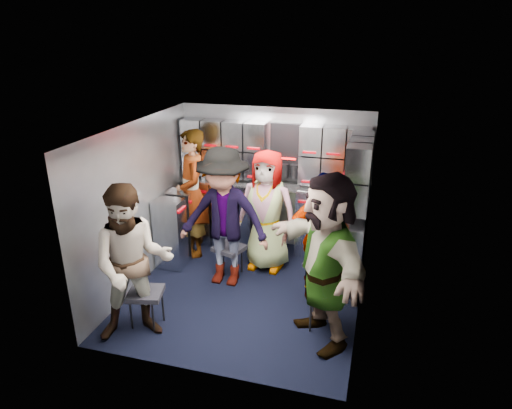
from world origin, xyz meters
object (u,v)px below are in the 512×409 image
(jump_seat_near_left, at_px, (146,295))
(jump_seat_mid_left, at_px, (229,250))
(jump_seat_mid_right, at_px, (320,266))
(attendant_arc_a, at_px, (133,264))
(attendant_standing, at_px, (192,194))
(jump_seat_near_right, at_px, (325,298))
(attendant_arc_d, at_px, (320,238))
(jump_seat_center, at_px, (270,232))
(attendant_arc_e, at_px, (326,261))
(attendant_arc_c, at_px, (267,211))
(attendant_arc_b, at_px, (224,218))

(jump_seat_near_left, xyz_separation_m, jump_seat_mid_left, (0.53, 1.31, -0.00))
(jump_seat_mid_right, relative_size, attendant_arc_a, 0.25)
(jump_seat_near_left, bearing_deg, attendant_standing, 95.82)
(jump_seat_mid_left, bearing_deg, jump_seat_near_right, -30.72)
(jump_seat_mid_left, bearing_deg, attendant_arc_a, -109.73)
(attendant_arc_a, xyz_separation_m, attendant_arc_d, (1.76, 1.24, -0.05))
(jump_seat_mid_left, distance_m, jump_seat_near_right, 1.61)
(jump_seat_mid_left, xyz_separation_m, jump_seat_center, (0.42, 0.55, 0.06))
(attendant_arc_d, distance_m, attendant_arc_e, 0.79)
(jump_seat_near_right, height_order, attendant_standing, attendant_standing)
(jump_seat_near_left, relative_size, jump_seat_mid_right, 1.01)
(jump_seat_mid_right, height_order, attendant_standing, attendant_standing)
(attendant_arc_c, bearing_deg, attendant_arc_b, -122.94)
(attendant_arc_a, height_order, attendant_arc_c, attendant_arc_a)
(jump_seat_mid_left, distance_m, jump_seat_center, 0.69)
(jump_seat_near_left, xyz_separation_m, attendant_arc_e, (1.92, 0.30, 0.55))
(attendant_standing, relative_size, attendant_arc_a, 1.07)
(jump_seat_mid_left, xyz_separation_m, attendant_standing, (-0.72, 0.49, 0.55))
(jump_seat_mid_right, height_order, attendant_arc_b, attendant_arc_b)
(jump_seat_near_left, distance_m, attendant_arc_b, 1.35)
(attendant_arc_a, height_order, attendant_arc_e, attendant_arc_e)
(jump_seat_near_left, height_order, jump_seat_mid_right, jump_seat_near_left)
(jump_seat_mid_left, relative_size, attendant_arc_a, 0.26)
(attendant_arc_e, bearing_deg, jump_seat_near_right, 144.04)
(attendant_arc_a, bearing_deg, attendant_arc_b, 40.18)
(attendant_standing, xyz_separation_m, attendant_arc_b, (0.72, -0.67, -0.02))
(jump_seat_center, distance_m, attendant_arc_c, 0.44)
(attendant_arc_a, relative_size, attendant_arc_b, 0.95)
(jump_seat_mid_left, height_order, jump_seat_near_right, jump_seat_mid_left)
(attendant_arc_a, relative_size, attendant_arc_c, 1.03)
(jump_seat_center, xyz_separation_m, jump_seat_mid_right, (0.81, -0.61, -0.09))
(attendant_arc_c, relative_size, attendant_arc_e, 0.89)
(attendant_arc_c, bearing_deg, attendant_arc_d, -33.13)
(jump_seat_near_left, relative_size, jump_seat_near_right, 1.03)
(jump_seat_mid_left, distance_m, attendant_standing, 1.03)
(jump_seat_mid_right, bearing_deg, jump_seat_near_right, -78.07)
(jump_seat_mid_left, bearing_deg, attendant_arc_d, -11.19)
(jump_seat_mid_left, height_order, attendant_arc_e, attendant_arc_e)
(jump_seat_near_right, height_order, attendant_arc_c, attendant_arc_c)
(attendant_arc_b, xyz_separation_m, attendant_arc_e, (1.38, -0.82, 0.03))
(jump_seat_mid_left, height_order, jump_seat_mid_right, jump_seat_mid_left)
(attendant_arc_a, height_order, attendant_arc_b, attendant_arc_b)
(attendant_arc_d, height_order, attendant_arc_e, attendant_arc_e)
(attendant_arc_d, xyz_separation_m, attendant_arc_e, (0.16, -0.76, 0.12))
(attendant_arc_a, bearing_deg, attendant_arc_e, -13.48)
(attendant_arc_d, bearing_deg, jump_seat_center, 105.79)
(jump_seat_mid_left, relative_size, attendant_standing, 0.25)
(jump_seat_near_right, distance_m, attendant_arc_b, 1.62)
(jump_seat_near_left, relative_size, attendant_arc_a, 0.25)
(jump_seat_near_right, bearing_deg, jump_seat_near_left, -165.86)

